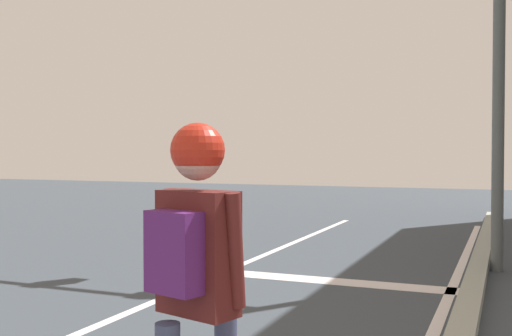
{
  "coord_description": "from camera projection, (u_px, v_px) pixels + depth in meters",
  "views": [
    {
      "loc": [
        3.46,
        1.75,
        1.63
      ],
      "look_at": [
        1.38,
        6.8,
        1.48
      ],
      "focal_mm": 43.14,
      "sensor_mm": 36.0,
      "label": 1
    }
  ],
  "objects": [
    {
      "name": "stop_bar",
      "position": [
        335.0,
        281.0,
        7.7
      ],
      "size": [
        3.09,
        0.4,
        0.01
      ],
      "primitive_type": "cube",
      "color": "silver",
      "rests_on": "ground"
    },
    {
      "name": "skater",
      "position": [
        195.0,
        258.0,
        2.78
      ],
      "size": [
        0.45,
        0.62,
        1.68
      ],
      "color": "#404868",
      "rests_on": "skateboard"
    }
  ]
}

